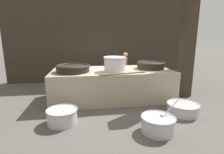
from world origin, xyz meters
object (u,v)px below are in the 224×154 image
at_px(prep_bowl_vegetables, 158,123).
at_px(prep_bowl_meat, 62,116).
at_px(cook, 125,69).
at_px(prep_bowl_extra, 183,108).
at_px(stock_pot, 115,64).
at_px(giant_wok_far, 151,65).
at_px(giant_wok_near, 73,68).

relative_size(prep_bowl_vegetables, prep_bowl_meat, 1.28).
height_order(cook, prep_bowl_extra, cook).
xyz_separation_m(stock_pot, prep_bowl_vegetables, (0.63, -2.03, -1.04)).
relative_size(giant_wok_far, prep_bowl_vegetables, 1.01).
distance_m(cook, prep_bowl_extra, 3.03).
distance_m(giant_wok_near, prep_bowl_extra, 3.39).
xyz_separation_m(prep_bowl_meat, prep_bowl_extra, (3.16, 0.07, -0.03)).
height_order(stock_pot, prep_bowl_vegetables, stock_pot).
xyz_separation_m(stock_pot, prep_bowl_extra, (1.67, -1.24, -1.07)).
height_order(stock_pot, cook, same).
bearing_deg(prep_bowl_extra, stock_pot, 143.35).
bearing_deg(prep_bowl_extra, prep_bowl_meat, -178.72).
bearing_deg(giant_wok_far, prep_bowl_vegetables, -106.14).
bearing_deg(cook, giant_wok_near, 48.63).
height_order(giant_wok_near, prep_bowl_vegetables, giant_wok_near).
relative_size(stock_pot, prep_bowl_vegetables, 0.74).
relative_size(giant_wok_near, giant_wok_far, 1.10).
relative_size(giant_wok_far, prep_bowl_extra, 1.12).
bearing_deg(giant_wok_near, prep_bowl_vegetables, -48.27).
bearing_deg(prep_bowl_meat, prep_bowl_extra, 1.28).
bearing_deg(stock_pot, prep_bowl_extra, -36.65).
relative_size(cook, prep_bowl_meat, 1.96).
bearing_deg(prep_bowl_meat, giant_wok_far, 30.14).
height_order(giant_wok_near, stock_pot, stock_pot).
xyz_separation_m(cook, prep_bowl_extra, (0.97, -2.80, -0.62)).
xyz_separation_m(giant_wok_near, prep_bowl_meat, (-0.21, -1.42, -0.91)).
height_order(prep_bowl_vegetables, prep_bowl_meat, prep_bowl_vegetables).
distance_m(giant_wok_near, cook, 2.48).
height_order(giant_wok_far, stock_pot, stock_pot).
bearing_deg(prep_bowl_extra, prep_bowl_vegetables, -142.96).
xyz_separation_m(giant_wok_near, prep_bowl_vegetables, (1.91, -2.14, -0.91)).
bearing_deg(prep_bowl_vegetables, giant_wok_far, 73.86).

